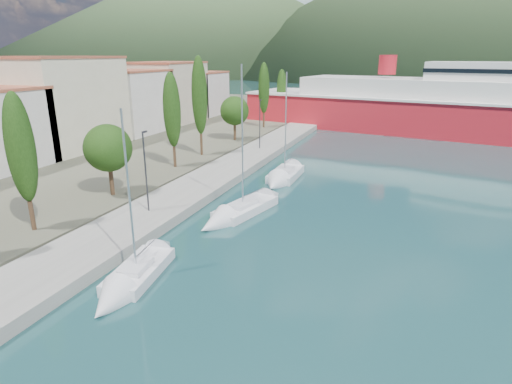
% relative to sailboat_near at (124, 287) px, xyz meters
% --- Properties ---
extents(ground, '(1400.00, 1400.00, 0.00)m').
position_rel_sailboat_near_xyz_m(ground, '(4.25, 114.71, -0.29)').
color(ground, '#1D4749').
extents(quay, '(5.00, 88.00, 0.80)m').
position_rel_sailboat_near_xyz_m(quay, '(-4.75, 20.71, 0.11)').
color(quay, gray).
rests_on(quay, ground).
extents(land_strip, '(70.00, 148.00, 0.70)m').
position_rel_sailboat_near_xyz_m(land_strip, '(-42.75, 30.71, 0.06)').
color(land_strip, '#565644').
rests_on(land_strip, ground).
extents(town_buildings, '(9.20, 69.20, 11.30)m').
position_rel_sailboat_near_xyz_m(town_buildings, '(-27.75, 31.61, 5.28)').
color(town_buildings, beige).
rests_on(town_buildings, land_strip).
extents(tree_row, '(3.97, 63.23, 11.39)m').
position_rel_sailboat_near_xyz_m(tree_row, '(-10.09, 26.05, 5.57)').
color(tree_row, '#47301E').
rests_on(tree_row, land_strip).
extents(lamp_posts, '(0.15, 46.66, 6.06)m').
position_rel_sailboat_near_xyz_m(lamp_posts, '(-4.75, 10.26, 3.80)').
color(lamp_posts, '#2D2D33').
rests_on(lamp_posts, quay).
extents(sailboat_near, '(3.24, 7.51, 10.44)m').
position_rel_sailboat_near_xyz_m(sailboat_near, '(0.00, 0.00, 0.00)').
color(sailboat_near, silver).
rests_on(sailboat_near, ground).
extents(sailboat_mid, '(4.21, 8.90, 12.39)m').
position_rel_sailboat_near_xyz_m(sailboat_mid, '(1.02, 11.61, 0.02)').
color(sailboat_mid, silver).
rests_on(sailboat_mid, ground).
extents(sailboat_far, '(2.60, 7.89, 11.56)m').
position_rel_sailboat_near_xyz_m(sailboat_far, '(1.56, 22.58, 0.04)').
color(sailboat_far, silver).
rests_on(sailboat_far, ground).
extents(ferry, '(65.63, 23.99, 12.76)m').
position_rel_sailboat_near_xyz_m(ferry, '(16.99, 58.42, 3.60)').
color(ferry, red).
rests_on(ferry, ground).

